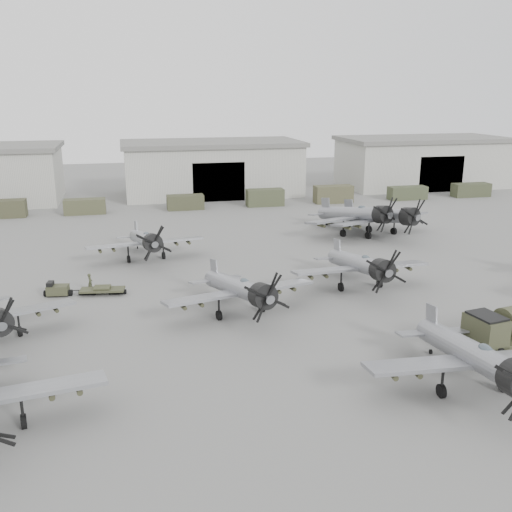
{
  "coord_description": "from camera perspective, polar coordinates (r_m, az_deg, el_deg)",
  "views": [
    {
      "loc": [
        -14.29,
        -31.39,
        16.38
      ],
      "look_at": [
        -3.37,
        15.45,
        2.5
      ],
      "focal_mm": 40.0,
      "sensor_mm": 36.0,
      "label": 1
    }
  ],
  "objects": [
    {
      "name": "ground",
      "position": [
        38.18,
        10.39,
        -9.59
      ],
      "size": [
        220.0,
        220.0,
        0.0
      ],
      "primitive_type": "plane",
      "color": "slate",
      "rests_on": "ground"
    },
    {
      "name": "hangar_center",
      "position": [
        95.2,
        -4.44,
        8.8
      ],
      "size": [
        29.0,
        14.8,
        8.7
      ],
      "color": "#B5B4A9",
      "rests_on": "ground"
    },
    {
      "name": "hangar_right",
      "position": [
        107.67,
        16.24,
        9.06
      ],
      "size": [
        29.0,
        14.8,
        8.7
      ],
      "color": "#B5B4A9",
      "rests_on": "ground"
    },
    {
      "name": "support_truck_1",
      "position": [
        84.26,
        -23.67,
        4.36
      ],
      "size": [
        5.03,
        2.2,
        2.39
      ],
      "primitive_type": "cube",
      "color": "#3B3C27",
      "rests_on": "ground"
    },
    {
      "name": "support_truck_2",
      "position": [
        83.0,
        -16.74,
        4.77
      ],
      "size": [
        5.61,
        2.2,
        2.09
      ],
      "primitive_type": "cube",
      "color": "#42442C",
      "rests_on": "ground"
    },
    {
      "name": "support_truck_3",
      "position": [
        83.26,
        -7.08,
        5.36
      ],
      "size": [
        5.26,
        2.2,
        2.09
      ],
      "primitive_type": "cube",
      "color": "#3A3C27",
      "rests_on": "ground"
    },
    {
      "name": "support_truck_4",
      "position": [
        85.25,
        0.9,
        5.87
      ],
      "size": [
        5.51,
        2.2,
        2.5
      ],
      "primitive_type": "cube",
      "color": "#3D422B",
      "rests_on": "ground"
    },
    {
      "name": "support_truck_5",
      "position": [
        88.43,
        7.74,
        6.14
      ],
      "size": [
        5.86,
        2.2,
        2.64
      ],
      "primitive_type": "cube",
      "color": "#46452E",
      "rests_on": "ground"
    },
    {
      "name": "support_truck_6",
      "position": [
        93.57,
        14.9,
        6.11
      ],
      "size": [
        6.06,
        2.2,
        2.05
      ],
      "primitive_type": "cube",
      "color": "#3C422B",
      "rests_on": "ground"
    },
    {
      "name": "support_truck_7",
      "position": [
        99.31,
        20.7,
        6.2
      ],
      "size": [
        6.17,
        2.2,
        2.15
      ],
      "primitive_type": "cube",
      "color": "#383D28",
      "rests_on": "ground"
    },
    {
      "name": "aircraft_near_1",
      "position": [
        34.12,
        21.29,
        -9.49
      ],
      "size": [
        12.56,
        11.3,
        5.02
      ],
      "rotation": [
        0.0,
        0.0,
        -0.07
      ],
      "color": "gray",
      "rests_on": "ground"
    },
    {
      "name": "aircraft_mid_1",
      "position": [
        42.73,
        -1.48,
        -3.34
      ],
      "size": [
        11.97,
        10.78,
        4.76
      ],
      "rotation": [
        0.0,
        0.0,
        0.23
      ],
      "color": "gray",
      "rests_on": "ground"
    },
    {
      "name": "aircraft_mid_2",
      "position": [
        49.32,
        10.57,
        -0.9
      ],
      "size": [
        12.03,
        10.82,
        4.82
      ],
      "rotation": [
        0.0,
        0.0,
        0.04
      ],
      "color": "gray",
      "rests_on": "ground"
    },
    {
      "name": "aircraft_far_0",
      "position": [
        57.88,
        -10.98,
        1.54
      ],
      "size": [
        11.79,
        10.61,
        4.68
      ],
      "rotation": [
        0.0,
        0.0,
        0.15
      ],
      "color": "gray",
      "rests_on": "ground"
    },
    {
      "name": "aircraft_far_1",
      "position": [
        68.53,
        10.15,
        4.12
      ],
      "size": [
        13.45,
        12.12,
        5.4
      ],
      "rotation": [
        0.0,
        0.0,
        0.33
      ],
      "color": "gray",
      "rests_on": "ground"
    },
    {
      "name": "aircraft_extra_841",
      "position": [
        68.06,
        12.6,
        3.9
      ],
      "size": [
        13.45,
        12.12,
        5.4
      ],
      "rotation": [
        0.0,
        0.0,
        0.33
      ],
      "color": "gray",
      "rests_on": "ground"
    },
    {
      "name": "tug_trailer",
      "position": [
        49.97,
        -17.67,
        -3.25
      ],
      "size": [
        6.42,
        2.09,
        1.27
      ],
      "rotation": [
        0.0,
        0.0,
        -0.14
      ],
      "color": "#393B26",
      "rests_on": "ground"
    },
    {
      "name": "ground_crew",
      "position": [
        50.53,
        -16.25,
        -2.54
      ],
      "size": [
        0.38,
        0.58,
        1.58
      ],
      "primitive_type": "imported",
      "rotation": [
        0.0,
        0.0,
        1.58
      ],
      "color": "#3C402A",
      "rests_on": "ground"
    }
  ]
}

